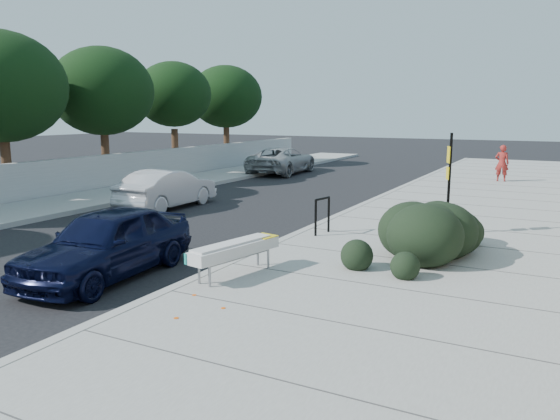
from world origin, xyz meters
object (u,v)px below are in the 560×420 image
(sign_post, at_px, (449,177))
(wagon_silver, at_px, (167,189))
(sedan_navy, at_px, (107,243))
(bike_rack, at_px, (322,212))
(pedestrian, at_px, (502,163))
(bench, at_px, (235,250))
(suv_silver, at_px, (282,160))

(sign_post, distance_m, wagon_silver, 9.54)
(sedan_navy, bearing_deg, bike_rack, 58.71)
(sign_post, bearing_deg, pedestrian, 67.99)
(bench, xyz_separation_m, sedan_navy, (-2.48, -0.86, 0.05))
(sedan_navy, height_order, pedestrian, pedestrian)
(bike_rack, xyz_separation_m, sign_post, (2.86, 1.49, 0.91))
(bike_rack, xyz_separation_m, wagon_silver, (-6.63, 1.87, -0.06))
(suv_silver, xyz_separation_m, pedestrian, (11.01, 0.62, 0.27))
(bench, distance_m, bike_rack, 4.17)
(bike_rack, bearing_deg, pedestrian, 89.23)
(bench, distance_m, sign_post, 6.43)
(wagon_silver, xyz_separation_m, suv_silver, (-1.50, 11.43, 0.04))
(sedan_navy, height_order, suv_silver, suv_silver)
(bike_rack, bearing_deg, bench, -79.47)
(sign_post, relative_size, sedan_navy, 0.63)
(wagon_silver, bearing_deg, sedan_navy, 119.04)
(suv_silver, bearing_deg, bench, 110.40)
(wagon_silver, bearing_deg, suv_silver, -84.34)
(bike_rack, distance_m, wagon_silver, 6.89)
(sign_post, height_order, suv_silver, sign_post)
(sedan_navy, distance_m, suv_silver, 19.18)
(sedan_navy, bearing_deg, pedestrian, 69.31)
(wagon_silver, bearing_deg, sign_post, 175.89)
(sedan_navy, bearing_deg, suv_silver, 102.22)
(suv_silver, height_order, pedestrian, pedestrian)
(bench, height_order, sedan_navy, sedan_navy)
(bench, relative_size, suv_silver, 0.42)
(bench, height_order, pedestrian, pedestrian)
(suv_silver, distance_m, pedestrian, 11.03)
(sign_post, relative_size, suv_silver, 0.51)
(bike_rack, distance_m, sedan_navy, 5.62)
(bike_rack, xyz_separation_m, suv_silver, (-8.13, 13.31, -0.01))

